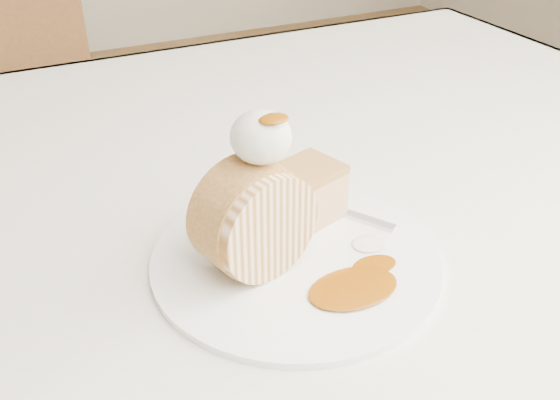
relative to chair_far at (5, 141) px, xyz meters
name	(u,v)px	position (x,y,z in m)	size (l,w,h in m)	color
table	(187,266)	(0.15, -0.88, 0.21)	(1.40, 0.90, 0.75)	silver
chair_far	(5,141)	(0.00, 0.00, 0.00)	(0.46, 0.46, 0.78)	brown
plate	(296,259)	(0.20, -1.03, 0.31)	(0.25, 0.25, 0.01)	white
roulade_slice	(255,219)	(0.17, -1.03, 0.36)	(0.09, 0.09, 0.05)	beige
cake_chunk	(308,195)	(0.24, -0.98, 0.33)	(0.05, 0.05, 0.05)	#BB8646
whipped_cream	(261,137)	(0.18, -1.02, 0.42)	(0.05, 0.05, 0.04)	white
caramel_drizzle	(273,112)	(0.18, -1.03, 0.45)	(0.02, 0.02, 0.01)	#7C3D05
caramel_pool	(353,288)	(0.22, -1.09, 0.31)	(0.08, 0.05, 0.00)	#7C3D05
fork	(343,212)	(0.27, -0.99, 0.31)	(0.02, 0.15, 0.00)	silver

